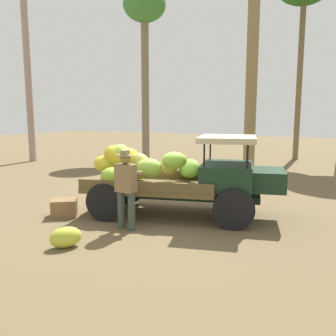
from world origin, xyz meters
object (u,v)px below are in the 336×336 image
object	(u,v)px
loose_banana_bunch	(66,237)
truck	(184,176)
farmer	(126,185)
wooden_crate	(64,208)

from	to	relation	value
loose_banana_bunch	truck	bearing A→B (deg)	70.47
truck	farmer	size ratio (longest dim) A/B	2.83
truck	farmer	world-z (taller)	truck
wooden_crate	loose_banana_bunch	size ratio (longest dim) A/B	0.99
wooden_crate	farmer	bearing A→B (deg)	-2.70
truck	wooden_crate	world-z (taller)	truck
farmer	loose_banana_bunch	distance (m)	1.59
farmer	loose_banana_bunch	size ratio (longest dim) A/B	2.93
farmer	loose_banana_bunch	world-z (taller)	farmer
farmer	truck	bearing A→B (deg)	-23.00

